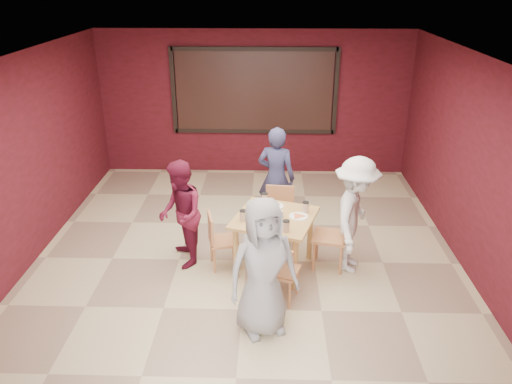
{
  "coord_description": "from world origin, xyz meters",
  "views": [
    {
      "loc": [
        0.31,
        -6.06,
        3.75
      ],
      "look_at": [
        0.14,
        -0.17,
        1.14
      ],
      "focal_mm": 35.0,
      "sensor_mm": 36.0,
      "label": 1
    }
  ],
  "objects_px": {
    "chair_front": "(280,270)",
    "diner_back": "(276,178)",
    "diner_left": "(181,214)",
    "chair_back": "(279,212)",
    "diner_front": "(263,268)",
    "diner_right": "(355,215)",
    "dining_table": "(275,223)",
    "chair_left": "(219,238)",
    "chair_right": "(336,233)"
  },
  "relations": [
    {
      "from": "diner_front",
      "to": "diner_left",
      "type": "height_order",
      "value": "diner_front"
    },
    {
      "from": "dining_table",
      "to": "diner_right",
      "type": "xyz_separation_m",
      "value": [
        1.06,
        0.04,
        0.11
      ]
    },
    {
      "from": "chair_front",
      "to": "chair_left",
      "type": "relative_size",
      "value": 1.02
    },
    {
      "from": "diner_front",
      "to": "diner_right",
      "type": "bearing_deg",
      "value": 26.14
    },
    {
      "from": "chair_left",
      "to": "diner_left",
      "type": "bearing_deg",
      "value": 170.14
    },
    {
      "from": "dining_table",
      "to": "chair_front",
      "type": "xyz_separation_m",
      "value": [
        0.07,
        -0.77,
        -0.23
      ]
    },
    {
      "from": "dining_table",
      "to": "diner_right",
      "type": "height_order",
      "value": "diner_right"
    },
    {
      "from": "dining_table",
      "to": "chair_back",
      "type": "xyz_separation_m",
      "value": [
        0.07,
        0.75,
        -0.2
      ]
    },
    {
      "from": "dining_table",
      "to": "diner_back",
      "type": "distance_m",
      "value": 1.31
    },
    {
      "from": "chair_front",
      "to": "chair_right",
      "type": "height_order",
      "value": "chair_right"
    },
    {
      "from": "chair_left",
      "to": "diner_front",
      "type": "bearing_deg",
      "value": -64.5
    },
    {
      "from": "chair_front",
      "to": "chair_back",
      "type": "relative_size",
      "value": 0.94
    },
    {
      "from": "diner_right",
      "to": "chair_front",
      "type": "bearing_deg",
      "value": 147.09
    },
    {
      "from": "dining_table",
      "to": "diner_right",
      "type": "bearing_deg",
      "value": 1.91
    },
    {
      "from": "dining_table",
      "to": "diner_left",
      "type": "xyz_separation_m",
      "value": [
        -1.27,
        0.1,
        0.06
      ]
    },
    {
      "from": "chair_front",
      "to": "chair_back",
      "type": "bearing_deg",
      "value": 89.68
    },
    {
      "from": "chair_back",
      "to": "chair_right",
      "type": "xyz_separation_m",
      "value": [
        0.75,
        -0.7,
        0.03
      ]
    },
    {
      "from": "diner_back",
      "to": "diner_left",
      "type": "height_order",
      "value": "diner_back"
    },
    {
      "from": "chair_front",
      "to": "diner_back",
      "type": "height_order",
      "value": "diner_back"
    },
    {
      "from": "chair_right",
      "to": "diner_right",
      "type": "relative_size",
      "value": 0.58
    },
    {
      "from": "chair_back",
      "to": "diner_back",
      "type": "bearing_deg",
      "value": 94.53
    },
    {
      "from": "chair_right",
      "to": "diner_right",
      "type": "height_order",
      "value": "diner_right"
    },
    {
      "from": "chair_right",
      "to": "diner_right",
      "type": "xyz_separation_m",
      "value": [
        0.23,
        -0.02,
        0.28
      ]
    },
    {
      "from": "chair_front",
      "to": "chair_left",
      "type": "xyz_separation_m",
      "value": [
        -0.82,
        0.79,
        -0.01
      ]
    },
    {
      "from": "diner_left",
      "to": "diner_right",
      "type": "bearing_deg",
      "value": 71.81
    },
    {
      "from": "diner_front",
      "to": "diner_back",
      "type": "xyz_separation_m",
      "value": [
        0.16,
        2.59,
        -0.0
      ]
    },
    {
      "from": "chair_right",
      "to": "chair_back",
      "type": "bearing_deg",
      "value": 137.22
    },
    {
      "from": "chair_back",
      "to": "diner_back",
      "type": "xyz_separation_m",
      "value": [
        -0.04,
        0.55,
        0.32
      ]
    },
    {
      "from": "diner_back",
      "to": "chair_left",
      "type": "bearing_deg",
      "value": 74.81
    },
    {
      "from": "dining_table",
      "to": "diner_front",
      "type": "bearing_deg",
      "value": -95.85
    },
    {
      "from": "dining_table",
      "to": "diner_left",
      "type": "height_order",
      "value": "diner_left"
    },
    {
      "from": "chair_right",
      "to": "diner_back",
      "type": "xyz_separation_m",
      "value": [
        -0.8,
        1.25,
        0.29
      ]
    },
    {
      "from": "chair_left",
      "to": "diner_back",
      "type": "distance_m",
      "value": 1.55
    },
    {
      "from": "diner_front",
      "to": "diner_back",
      "type": "height_order",
      "value": "same"
    },
    {
      "from": "diner_right",
      "to": "chair_right",
      "type": "bearing_deg",
      "value": 103.55
    },
    {
      "from": "dining_table",
      "to": "diner_front",
      "type": "distance_m",
      "value": 1.3
    },
    {
      "from": "diner_right",
      "to": "diner_left",
      "type": "bearing_deg",
      "value": 106.3
    },
    {
      "from": "dining_table",
      "to": "diner_front",
      "type": "relative_size",
      "value": 0.77
    },
    {
      "from": "diner_left",
      "to": "chair_front",
      "type": "bearing_deg",
      "value": 40.15
    },
    {
      "from": "diner_left",
      "to": "dining_table",
      "type": "bearing_deg",
      "value": 68.82
    },
    {
      "from": "chair_right",
      "to": "diner_front",
      "type": "distance_m",
      "value": 1.67
    },
    {
      "from": "chair_front",
      "to": "diner_front",
      "type": "xyz_separation_m",
      "value": [
        -0.2,
        -0.51,
        0.35
      ]
    },
    {
      "from": "diner_front",
      "to": "diner_right",
      "type": "relative_size",
      "value": 1.01
    },
    {
      "from": "chair_right",
      "to": "diner_back",
      "type": "bearing_deg",
      "value": 122.53
    },
    {
      "from": "chair_back",
      "to": "diner_front",
      "type": "distance_m",
      "value": 2.07
    },
    {
      "from": "chair_front",
      "to": "chair_back",
      "type": "xyz_separation_m",
      "value": [
        0.01,
        1.52,
        0.03
      ]
    },
    {
      "from": "dining_table",
      "to": "diner_back",
      "type": "relative_size",
      "value": 0.77
    },
    {
      "from": "diner_left",
      "to": "diner_right",
      "type": "height_order",
      "value": "diner_right"
    },
    {
      "from": "chair_left",
      "to": "diner_right",
      "type": "bearing_deg",
      "value": 0.69
    },
    {
      "from": "diner_left",
      "to": "chair_back",
      "type": "bearing_deg",
      "value": 99.17
    }
  ]
}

